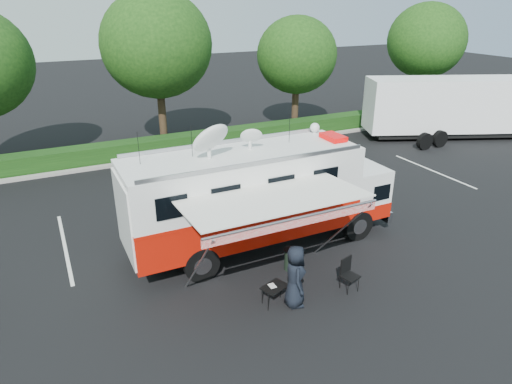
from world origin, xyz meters
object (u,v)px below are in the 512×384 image
command_truck (260,195)px  folding_table (274,288)px  trash_bin (291,259)px  semi_trailer (463,106)px

command_truck → folding_table: bearing=-109.6°
command_truck → trash_bin: (0.22, -1.87, -1.61)m
command_truck → trash_bin: command_truck is taller
trash_bin → command_truck: bearing=96.7°
command_truck → semi_trailer: bearing=21.6°
command_truck → trash_bin: bearing=-83.3°
trash_bin → semi_trailer: size_ratio=0.06×
trash_bin → semi_trailer: semi_trailer is taller
command_truck → semi_trailer: size_ratio=0.79×
folding_table → semi_trailer: semi_trailer is taller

